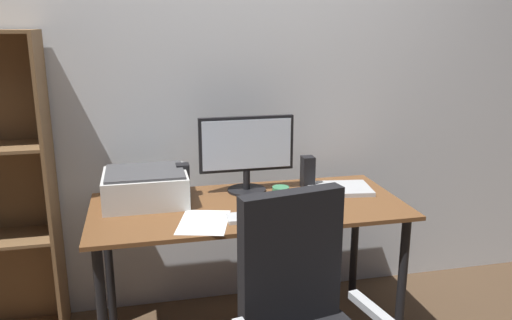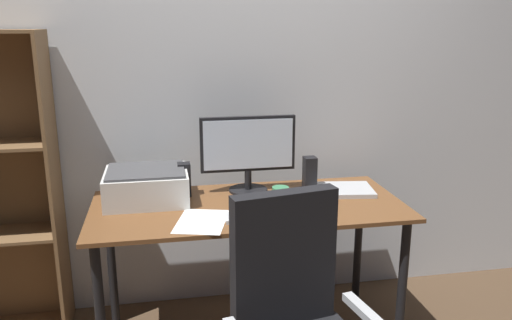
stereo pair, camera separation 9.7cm
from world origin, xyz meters
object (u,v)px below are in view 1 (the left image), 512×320
object	(u,v)px
mouse	(308,211)
laptop	(339,189)
desk	(249,221)
coffee_mug	(281,195)
speaker_left	(183,180)
monitor	(247,149)
keyboard	(260,217)
speaker_right	(308,172)
printer	(146,187)

from	to	relation	value
mouse	laptop	distance (m)	0.40
desk	coffee_mug	bearing A→B (deg)	-10.36
laptop	speaker_left	world-z (taller)	speaker_left
monitor	mouse	world-z (taller)	monitor
coffee_mug	speaker_left	world-z (taller)	speaker_left
desk	keyboard	world-z (taller)	keyboard
keyboard	speaker_right	distance (m)	0.53
coffee_mug	laptop	size ratio (longest dim) A/B	0.31
mouse	printer	world-z (taller)	printer
speaker_left	printer	xyz separation A→B (m)	(-0.19, -0.05, -0.00)
laptop	printer	world-z (taller)	printer
monitor	laptop	size ratio (longest dim) A/B	1.53
laptop	speaker_right	world-z (taller)	speaker_right
laptop	printer	xyz separation A→B (m)	(-0.99, 0.04, 0.07)
keyboard	mouse	distance (m)	0.23
speaker_left	speaker_right	bearing A→B (deg)	0.00
keyboard	coffee_mug	world-z (taller)	coffee_mug
mouse	speaker_left	size ratio (longest dim) A/B	0.56
coffee_mug	speaker_right	xyz separation A→B (m)	(0.21, 0.22, 0.04)
printer	keyboard	bearing A→B (deg)	-34.61
speaker_left	coffee_mug	bearing A→B (deg)	-25.97
desk	speaker_left	bearing A→B (deg)	147.17
printer	laptop	bearing A→B (deg)	-2.54
desk	speaker_left	size ratio (longest dim) A/B	8.87
keyboard	laptop	xyz separation A→B (m)	(0.50, 0.30, 0.00)
speaker_left	keyboard	bearing A→B (deg)	-51.91
coffee_mug	speaker_left	distance (m)	0.50
monitor	coffee_mug	distance (m)	0.32
laptop	speaker_right	size ratio (longest dim) A/B	1.88
keyboard	mouse	world-z (taller)	mouse
keyboard	printer	distance (m)	0.60
speaker_right	desk	bearing A→B (deg)	-152.18
mouse	coffee_mug	size ratio (longest dim) A/B	0.98
laptop	speaker_right	bearing A→B (deg)	155.15
monitor	speaker_left	xyz separation A→B (m)	(-0.33, -0.01, -0.14)
speaker_right	printer	bearing A→B (deg)	-176.62
desk	printer	world-z (taller)	printer
desk	printer	xyz separation A→B (m)	(-0.48, 0.14, 0.17)
coffee_mug	speaker_left	size ratio (longest dim) A/B	0.58
speaker_left	speaker_right	distance (m)	0.66
desk	monitor	distance (m)	0.37
desk	keyboard	xyz separation A→B (m)	(0.01, -0.20, 0.10)
desk	keyboard	size ratio (longest dim) A/B	5.20
coffee_mug	speaker_right	size ratio (longest dim) A/B	0.58
monitor	printer	bearing A→B (deg)	-173.59
keyboard	monitor	bearing A→B (deg)	89.23
monitor	speaker_right	distance (m)	0.36
monitor	speaker_right	size ratio (longest dim) A/B	2.88
coffee_mug	speaker_right	distance (m)	0.31
desk	coffee_mug	world-z (taller)	coffee_mug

